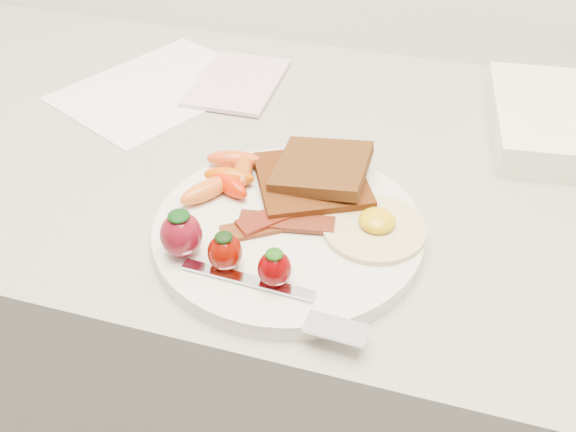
# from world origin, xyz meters

# --- Properties ---
(counter) EXTENTS (2.00, 0.60, 0.90)m
(counter) POSITION_xyz_m (0.00, 1.70, 0.45)
(counter) COLOR gray
(counter) RESTS_ON ground
(plate) EXTENTS (0.27, 0.27, 0.02)m
(plate) POSITION_xyz_m (-0.03, 1.55, 0.91)
(plate) COLOR silver
(plate) RESTS_ON counter
(toast_lower) EXTENTS (0.15, 0.15, 0.01)m
(toast_lower) POSITION_xyz_m (-0.02, 1.62, 0.93)
(toast_lower) COLOR black
(toast_lower) RESTS_ON plate
(toast_upper) EXTENTS (0.10, 0.10, 0.02)m
(toast_upper) POSITION_xyz_m (-0.01, 1.63, 0.94)
(toast_upper) COLOR #46250F
(toast_upper) RESTS_ON toast_lower
(fried_egg) EXTENTS (0.12, 0.12, 0.02)m
(fried_egg) POSITION_xyz_m (0.06, 1.57, 0.92)
(fried_egg) COLOR #F7F2CC
(fried_egg) RESTS_ON plate
(bacon_strips) EXTENTS (0.11, 0.10, 0.01)m
(bacon_strips) POSITION_xyz_m (-0.04, 1.55, 0.92)
(bacon_strips) COLOR #411509
(bacon_strips) RESTS_ON plate
(baby_carrots) EXTENTS (0.07, 0.11, 0.02)m
(baby_carrots) POSITION_xyz_m (-0.11, 1.60, 0.93)
(baby_carrots) COLOR #CB4F00
(baby_carrots) RESTS_ON plate
(strawberries) EXTENTS (0.13, 0.05, 0.05)m
(strawberries) POSITION_xyz_m (-0.08, 1.48, 0.94)
(strawberries) COLOR maroon
(strawberries) RESTS_ON plate
(fork) EXTENTS (0.18, 0.05, 0.00)m
(fork) POSITION_xyz_m (0.00, 1.45, 0.92)
(fork) COLOR silver
(fork) RESTS_ON plate
(paper_sheet) EXTENTS (0.28, 0.31, 0.00)m
(paper_sheet) POSITION_xyz_m (-0.29, 1.80, 0.90)
(paper_sheet) COLOR white
(paper_sheet) RESTS_ON counter
(notepad) EXTENTS (0.12, 0.16, 0.01)m
(notepad) POSITION_xyz_m (-0.19, 1.84, 0.91)
(notepad) COLOR silver
(notepad) RESTS_ON paper_sheet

